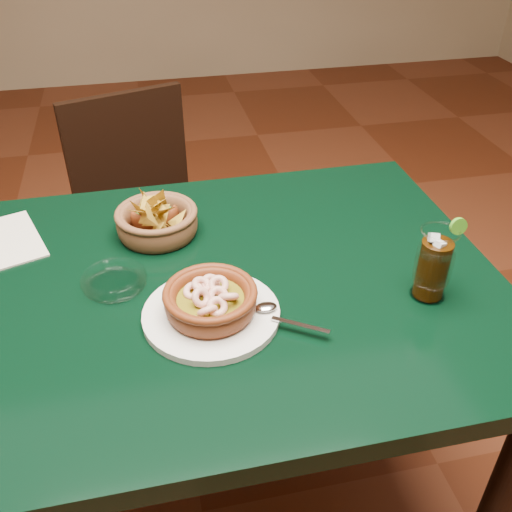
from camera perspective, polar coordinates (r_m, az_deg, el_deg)
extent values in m
plane|color=#471C0C|center=(1.63, -5.43, -24.11)|extent=(7.00, 7.00, 0.00)
cube|color=black|center=(1.07, -7.58, -3.81)|extent=(1.20, 0.80, 0.04)
cylinder|color=black|center=(1.68, 10.80, -4.03)|extent=(0.06, 0.06, 0.71)
cube|color=black|center=(1.77, -9.87, 1.00)|extent=(0.49, 0.49, 0.04)
cylinder|color=black|center=(1.74, -12.27, -8.91)|extent=(0.03, 0.03, 0.42)
cylinder|color=black|center=(1.83, -2.43, -5.47)|extent=(0.03, 0.03, 0.42)
cylinder|color=black|center=(1.99, -15.47, -2.95)|extent=(0.03, 0.03, 0.42)
cylinder|color=black|center=(2.07, -6.73, -0.20)|extent=(0.03, 0.03, 0.42)
cube|color=black|center=(1.81, -12.65, 9.54)|extent=(0.36, 0.14, 0.41)
cylinder|color=silver|center=(0.98, -4.49, -5.80)|extent=(0.24, 0.24, 0.01)
cylinder|color=#54220D|center=(0.98, -4.52, -5.34)|extent=(0.14, 0.14, 0.01)
torus|color=#54220D|center=(0.97, -4.57, -4.54)|extent=(0.18, 0.18, 0.04)
torus|color=#54220D|center=(0.95, -4.62, -3.67)|extent=(0.16, 0.16, 0.01)
cylinder|color=#605710|center=(0.96, -4.58, -4.35)|extent=(0.12, 0.12, 0.01)
torus|color=beige|center=(0.96, -3.80, -4.00)|extent=(0.05, 0.04, 0.04)
torus|color=beige|center=(0.97, -3.78, -2.90)|extent=(0.05, 0.05, 0.03)
torus|color=beige|center=(0.98, -4.57, -2.77)|extent=(0.05, 0.05, 0.04)
torus|color=beige|center=(0.97, -5.45, -2.90)|extent=(0.04, 0.04, 0.03)
torus|color=beige|center=(0.97, -6.30, -3.49)|extent=(0.05, 0.05, 0.03)
torus|color=beige|center=(0.94, -5.50, -4.17)|extent=(0.05, 0.05, 0.04)
torus|color=beige|center=(0.93, -4.89, -5.52)|extent=(0.04, 0.04, 0.04)
torus|color=beige|center=(0.93, -3.91, -5.08)|extent=(0.05, 0.04, 0.04)
torus|color=beige|center=(0.94, -2.76, -4.10)|extent=(0.04, 0.04, 0.04)
cube|color=silver|center=(0.95, 4.46, -6.90)|extent=(0.09, 0.06, 0.00)
ellipsoid|color=silver|center=(0.98, 1.02, -5.12)|extent=(0.04, 0.03, 0.01)
cylinder|color=brown|center=(1.21, -9.74, 2.36)|extent=(0.14, 0.14, 0.01)
torus|color=brown|center=(1.20, -9.85, 3.29)|extent=(0.20, 0.20, 0.06)
torus|color=brown|center=(1.18, -9.97, 4.28)|extent=(0.17, 0.17, 0.01)
cone|color=#B88E28|center=(1.18, -9.76, 4.53)|extent=(0.04, 0.08, 0.07)
cone|color=#B88E28|center=(1.18, -9.42, 4.42)|extent=(0.07, 0.05, 0.07)
cone|color=#B88E28|center=(1.19, -10.02, 5.38)|extent=(0.06, 0.07, 0.06)
cone|color=#B88E28|center=(1.18, -7.96, 3.55)|extent=(0.07, 0.08, 0.05)
cone|color=#B88E28|center=(1.18, -10.31, 5.06)|extent=(0.07, 0.04, 0.07)
cone|color=#B88E28|center=(1.18, -9.81, 2.99)|extent=(0.05, 0.07, 0.08)
cone|color=#B88E28|center=(1.22, -11.02, 4.95)|extent=(0.05, 0.06, 0.07)
cone|color=#B88E28|center=(1.19, -11.47, 4.57)|extent=(0.06, 0.06, 0.08)
cone|color=#B88E28|center=(1.21, -9.97, 4.66)|extent=(0.06, 0.06, 0.07)
cone|color=#B88E28|center=(1.17, -11.53, 4.35)|extent=(0.08, 0.06, 0.06)
cone|color=#B88E28|center=(1.17, -9.97, 5.08)|extent=(0.07, 0.06, 0.06)
cone|color=#B88E28|center=(1.21, -10.78, 5.58)|extent=(0.05, 0.07, 0.08)
cone|color=#B88E28|center=(1.16, -9.88, 2.59)|extent=(0.05, 0.08, 0.06)
cone|color=#B88E28|center=(1.19, -9.39, 3.45)|extent=(0.07, 0.06, 0.06)
cone|color=#B88E28|center=(1.17, -10.73, 5.00)|extent=(0.05, 0.08, 0.07)
cone|color=#B88E28|center=(1.19, -9.79, 5.66)|extent=(0.08, 0.04, 0.07)
cone|color=#B88E28|center=(1.16, -9.26, 4.52)|extent=(0.09, 0.07, 0.06)
cone|color=#B88E28|center=(1.19, -10.14, 3.70)|extent=(0.07, 0.07, 0.05)
cone|color=#B88E28|center=(1.16, -10.81, 3.80)|extent=(0.05, 0.06, 0.07)
cone|color=#B88E28|center=(1.19, -10.37, 4.82)|extent=(0.08, 0.06, 0.07)
cylinder|color=#54220D|center=(1.26, -10.16, 3.67)|extent=(0.10, 0.10, 0.01)
torus|color=#54220D|center=(1.25, -10.25, 4.41)|extent=(0.13, 0.13, 0.04)
cylinder|color=#244816|center=(1.24, -10.28, 4.67)|extent=(0.08, 0.08, 0.01)
sphere|color=#244816|center=(1.24, -9.78, 4.92)|extent=(0.02, 0.02, 0.02)
sphere|color=#244816|center=(1.25, -10.90, 5.16)|extent=(0.02, 0.02, 0.02)
sphere|color=#244816|center=(1.23, -10.47, 4.67)|extent=(0.02, 0.02, 0.02)
sphere|color=#244816|center=(1.25, -10.42, 5.07)|extent=(0.02, 0.02, 0.02)
sphere|color=#244816|center=(1.24, -10.77, 4.77)|extent=(0.02, 0.02, 0.02)
cylinder|color=white|center=(1.07, 16.74, -3.59)|extent=(0.06, 0.06, 0.01)
torus|color=white|center=(1.04, 17.35, -0.74)|extent=(0.14, 0.14, 0.08)
cylinder|color=black|center=(1.04, 17.24, -1.23)|extent=(0.05, 0.05, 0.11)
cube|color=silver|center=(1.02, 17.12, 0.64)|extent=(0.02, 0.02, 0.02)
cube|color=silver|center=(1.01, 17.35, 1.77)|extent=(0.02, 0.02, 0.02)
cube|color=silver|center=(1.01, 17.56, 0.00)|extent=(0.02, 0.02, 0.02)
cube|color=silver|center=(1.01, 17.34, 1.65)|extent=(0.02, 0.02, 0.02)
cube|color=silver|center=(1.00, 17.83, 1.00)|extent=(0.02, 0.02, 0.02)
torus|color=white|center=(1.00, 18.01, 2.36)|extent=(0.07, 0.07, 0.00)
cylinder|color=#408B1C|center=(1.01, 19.58, 2.83)|extent=(0.03, 0.01, 0.03)
cylinder|color=white|center=(1.08, -13.92, -2.82)|extent=(0.11, 0.11, 0.01)
torus|color=white|center=(1.07, -14.01, -2.31)|extent=(0.13, 0.13, 0.03)
cube|color=beige|center=(1.27, -24.20, 1.26)|extent=(0.20, 0.24, 0.00)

